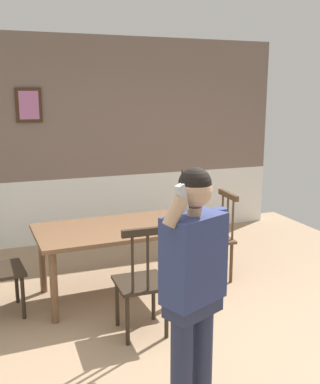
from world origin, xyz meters
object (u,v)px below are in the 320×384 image
(person_figure, at_px, (194,278))
(chair_at_table_head, at_px, (142,282))
(chair_near_window, at_px, (214,237))
(dining_table, at_px, (114,236))

(person_figure, bearing_deg, chair_at_table_head, -113.40)
(person_figure, bearing_deg, chair_near_window, -144.25)
(chair_near_window, bearing_deg, person_figure, 152.16)
(chair_near_window, bearing_deg, dining_table, 94.61)
(chair_near_window, bearing_deg, chair_at_table_head, 130.57)
(chair_near_window, height_order, chair_at_table_head, chair_at_table_head)
(dining_table, relative_size, chair_near_window, 1.60)
(chair_at_table_head, xyz_separation_m, person_figure, (0.00, -1.02, 0.44))
(dining_table, xyz_separation_m, person_figure, (0.03, -1.86, 0.29))
(chair_near_window, relative_size, chair_at_table_head, 0.98)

